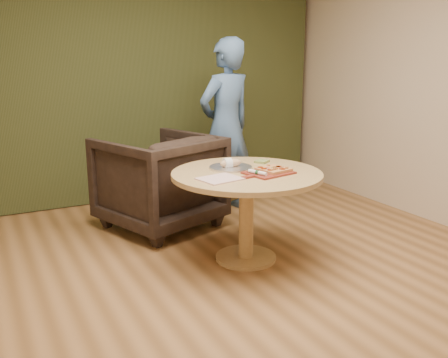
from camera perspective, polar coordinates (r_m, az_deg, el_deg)
room_shell at (r=3.17m, az=4.01°, el=9.13°), size 5.04×6.04×2.84m
curtain at (r=5.84m, az=-11.18°, el=11.22°), size 4.80×0.14×2.78m
pedestal_table at (r=4.04m, az=2.60°, el=-1.15°), size 1.22×1.22×0.75m
pizza_paddle at (r=3.96m, az=5.02°, el=0.69°), size 0.47×0.34×0.01m
flatbread_pizza at (r=4.00m, az=5.69°, el=1.11°), size 0.26×0.26×0.04m
cutlery_roll at (r=3.87m, az=3.85°, el=0.76°), size 0.09×0.19×0.03m
newspaper at (r=3.77m, az=-0.48°, el=0.03°), size 0.34×0.30×0.01m
serving_tray at (r=4.14m, az=0.76°, el=1.34°), size 0.36×0.36×0.02m
bread_roll at (r=4.12m, az=0.66°, el=1.82°), size 0.19×0.09×0.09m
green_packet at (r=4.37m, az=4.36°, el=2.02°), size 0.16×0.15×0.02m
armchair at (r=4.90m, az=-7.44°, el=0.28°), size 1.25×1.21×1.02m
person_standing at (r=5.30m, az=0.21°, el=5.99°), size 0.76×0.60×1.84m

